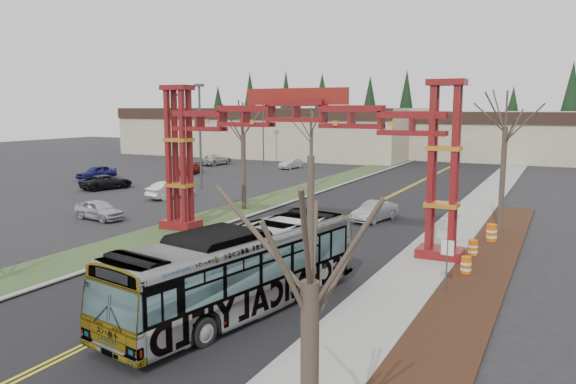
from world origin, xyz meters
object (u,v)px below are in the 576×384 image
Objects in this scene: parked_car_far_b at (216,160)px; light_pole_mid at (180,126)px; retail_building_east at (543,136)px; light_pole_far at (263,128)px; parked_car_mid_b at (96,172)px; bare_tree_median_mid at (243,135)px; parked_car_near_c at (107,182)px; parked_car_near_a at (99,210)px; retail_building_west at (274,131)px; light_pole_near at (200,129)px; bare_tree_right_far at (505,128)px; gateway_arch at (296,136)px; barrel_south at (466,266)px; barrel_mid at (473,249)px; transit_bus at (240,270)px; parked_car_near_b at (170,190)px; bare_tree_right_near at (310,284)px; parked_car_far_a at (291,164)px; parked_car_mid_a at (191,169)px; barrel_north at (491,234)px; street_sign at (447,256)px; bare_tree_median_far at (311,131)px; silver_sedan at (375,212)px.

parked_car_far_b is 7.79m from light_pole_mid.
light_pole_far is (-32.88, -24.47, 1.44)m from retail_building_east.
parked_car_mid_b is 0.54× the size of bare_tree_median_mid.
parked_car_near_a is at bearing 150.07° from parked_car_near_c.
retail_building_west is 4.74× the size of light_pole_near.
parked_car_mid_b is at bearing -111.97° from light_pole_far.
bare_tree_right_far reaches higher than parked_car_mid_b.
retail_building_east is (10.00, 61.95, -2.47)m from gateway_arch.
gateway_arch reaches higher than parked_car_near_c.
barrel_mid is (-0.21, 3.42, 0.01)m from barrel_south.
parked_car_near_a is at bearing 116.01° from parked_car_far_b.
gateway_arch is 2.30× the size of bare_tree_median_mid.
transit_bus reaches higher than parked_car_mid_b.
parked_car_mid_b is 43.53m from barrel_mid.
light_pole_mid is at bearing 140.78° from transit_bus.
bare_tree_median_mid is (6.85, 7.65, 4.92)m from parked_car_near_a.
parked_car_near_b reaches higher than parked_car_far_b.
parked_car_near_c is 47.35m from bare_tree_right_near.
barrel_mid is at bearing -8.56° from parked_car_mid_b.
barrel_mid is (32.28, -36.27, -4.50)m from light_pole_far.
parked_car_far_a is at bearing 90.89° from light_pole_near.
retail_building_east is 4.44× the size of light_pole_far.
bare_tree_right_near is (35.23, -44.78, 4.27)m from parked_car_mid_a.
gateway_arch reaches higher than bare_tree_right_near.
parked_car_mid_a is at bearing -80.81° from retail_building_west.
parked_car_near_a is at bearing -131.85° from bare_tree_median_mid.
parked_car_mid_b is at bearing 159.83° from barrel_mid.
parked_car_far_a is at bearing 132.36° from barrel_north.
barrel_north is at bearing -70.06° from parked_car_near_a.
barrel_north is at bearing -8.93° from bare_tree_median_mid.
bare_tree_right_far is (10.00, 7.83, 0.38)m from gateway_arch.
street_sign reaches higher than barrel_south.
retail_building_east is 54.15m from light_pole_near.
parked_car_near_c is 0.56× the size of light_pole_far.
bare_tree_median_far is at bearing -21.53° from light_pole_mid.
light_pole_near reaches higher than barrel_north.
barrel_north is (9.87, 4.84, -5.44)m from gateway_arch.
bare_tree_right_far reaches higher than parked_car_near_a.
parked_car_mid_a is 10.60m from parked_car_far_b.
street_sign reaches higher than parked_car_mid_b.
street_sign is at bearing -29.34° from gateway_arch.
parked_car_near_b is 0.54× the size of bare_tree_median_mid.
bare_tree_right_near reaches higher than barrel_south.
light_pole_mid is (-31.71, 20.57, 4.69)m from silver_sedan.
retail_building_east is at bearing 89.87° from barrel_north.
bare_tree_right_near is (7.17, -9.65, 3.27)m from transit_bus.
parked_car_far_a is at bearing -174.32° from parked_car_far_b.
parked_car_far_a is at bearing 128.64° from barrel_mid.
gateway_arch is at bearing 115.95° from transit_bus.
silver_sedan is 1.02× the size of parked_car_near_a.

